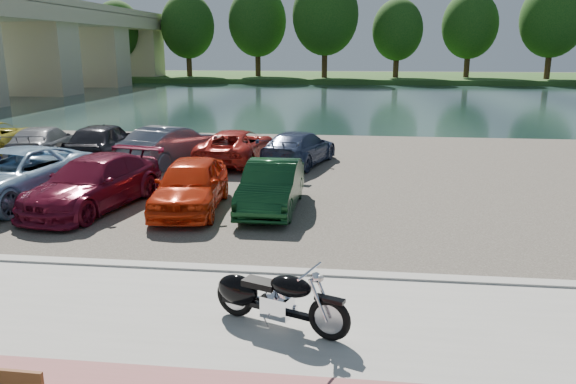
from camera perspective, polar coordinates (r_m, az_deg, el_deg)
name	(u,v)px	position (r m, az deg, el deg)	size (l,w,h in m)	color
ground	(285,327)	(9.18, -0.31, -13.53)	(200.00, 200.00, 0.00)	#595447
promenade	(276,357)	(8.30, -1.20, -16.45)	(60.00, 6.00, 0.10)	#9E9C94
kerb	(298,274)	(10.95, 0.99, -8.32)	(60.00, 0.30, 0.14)	#9E9C94
parking_lot	(324,175)	(19.55, 3.67, 1.76)	(60.00, 18.00, 0.04)	#3B3830
river	(343,100)	(48.25, 5.64, 9.28)	(120.00, 40.00, 0.00)	#182B2A
far_bank	(349,77)	(80.15, 6.19, 11.52)	(120.00, 24.00, 0.60)	#224E1C
bridge	(31,34)	(57.01, -24.62, 14.42)	(7.00, 56.00, 8.55)	#C7B48A
far_trees	(385,21)	(73.98, 9.80, 16.73)	(70.25, 10.68, 12.52)	#392414
motorcycle	(268,297)	(8.86, -2.03, -10.59)	(2.23, 1.10, 1.05)	black
car_2	(13,176)	(17.68, -26.17, 1.46)	(2.47, 5.36, 1.49)	#90B4D1
car_3	(93,183)	(16.15, -19.15, 0.86)	(1.95, 4.79, 1.39)	maroon
car_4	(191,184)	(15.30, -9.87, 0.76)	(1.66, 4.13, 1.41)	red
car_5	(272,186)	(15.11, -1.68, 0.60)	(1.38, 3.95, 1.30)	#0E3619
car_7	(44,143)	(23.95, -23.58, 4.59)	(1.85, 4.54, 1.32)	gray
car_8	(103,142)	(22.72, -18.25, 4.87)	(1.81, 4.50, 1.53)	black
car_9	(171,145)	(21.67, -11.82, 4.72)	(1.52, 4.35, 1.43)	slate
car_10	(236,146)	(21.44, -5.28, 4.65)	(2.12, 4.60, 1.28)	#AD241C
car_11	(299,148)	(20.98, 1.10, 4.49)	(1.78, 4.37, 1.27)	navy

